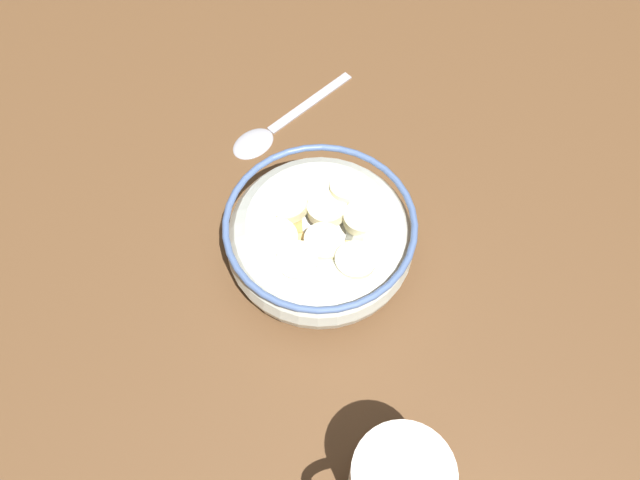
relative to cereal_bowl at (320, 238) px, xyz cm
name	(u,v)px	position (x,y,z in cm)	size (l,w,h in cm)	color
ground_plane	(320,261)	(-0.01, -0.01, -4.43)	(106.13, 106.13, 2.00)	brown
cereal_bowl	(320,238)	(0.00, 0.00, 0.00)	(16.73, 16.73, 6.58)	beige
spoon	(268,131)	(2.83, -15.04, -3.08)	(14.51, 10.48, 0.80)	#A5A5AD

